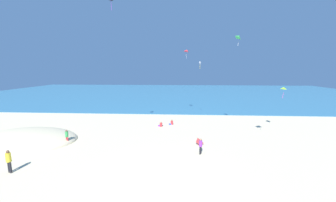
# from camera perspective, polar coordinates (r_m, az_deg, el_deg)

# --- Properties ---
(ground_plane) EXTENTS (120.00, 120.00, 0.00)m
(ground_plane) POSITION_cam_1_polar(r_m,az_deg,el_deg) (23.84, 0.45, -8.62)
(ground_plane) COLOR beige
(ocean_water) EXTENTS (120.00, 60.00, 0.05)m
(ocean_water) POSITION_cam_1_polar(r_m,az_deg,el_deg) (61.54, 2.27, 2.41)
(ocean_water) COLOR teal
(ocean_water) RESTS_ON ground_plane
(dune_mound) EXTENTS (10.40, 7.28, 2.10)m
(dune_mound) POSITION_cam_1_polar(r_m,az_deg,el_deg) (25.32, -36.07, -9.37)
(dune_mound) COLOR beige
(dune_mound) RESTS_ON ground_plane
(beach_chair_far_right) EXTENTS (0.76, 0.71, 0.64)m
(beach_chair_far_right) POSITION_cam_1_polar(r_m,az_deg,el_deg) (19.77, 9.07, -11.66)
(beach_chair_far_right) COLOR #D13D3D
(beach_chair_far_right) RESTS_ON ground_plane
(person_0) EXTENTS (0.39, 0.39, 1.44)m
(person_0) POSITION_cam_1_polar(r_m,az_deg,el_deg) (21.99, -27.35, -8.95)
(person_0) COLOR red
(person_0) RESTS_ON ground_plane
(person_1) EXTENTS (0.38, 0.38, 1.40)m
(person_1) POSITION_cam_1_polar(r_m,az_deg,el_deg) (17.61, 9.46, -12.54)
(person_1) COLOR black
(person_1) RESTS_ON ground_plane
(person_2) EXTENTS (0.43, 0.43, 1.69)m
(person_2) POSITION_cam_1_polar(r_m,az_deg,el_deg) (18.34, -39.16, -13.11)
(person_2) COLOR black
(person_2) RESTS_ON ground_plane
(person_3) EXTENTS (0.60, 0.48, 0.67)m
(person_3) POSITION_cam_1_polar(r_m,az_deg,el_deg) (26.31, 1.05, -6.34)
(person_3) COLOR red
(person_3) RESTS_ON ground_plane
(person_4) EXTENTS (0.60, 0.47, 0.67)m
(person_4) POSITION_cam_1_polar(r_m,az_deg,el_deg) (25.46, -2.11, -6.88)
(person_4) COLOR red
(person_4) RESTS_ON ground_plane
(kite_white) EXTENTS (0.25, 0.47, 1.11)m
(kite_white) POSITION_cam_1_polar(r_m,az_deg,el_deg) (28.33, 9.30, 10.80)
(kite_white) COLOR white
(kite_lime) EXTENTS (0.68, 0.82, 1.35)m
(kite_lime) POSITION_cam_1_polar(r_m,az_deg,el_deg) (26.12, 30.61, 3.24)
(kite_lime) COLOR #99DB33
(kite_green) EXTENTS (0.59, 0.75, 1.16)m
(kite_green) POSITION_cam_1_polar(r_m,az_deg,el_deg) (22.96, 19.98, 17.14)
(kite_green) COLOR green
(kite_red) EXTENTS (0.90, 1.01, 1.45)m
(kite_red) POSITION_cam_1_polar(r_m,az_deg,el_deg) (30.50, 5.48, 14.37)
(kite_red) COLOR red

